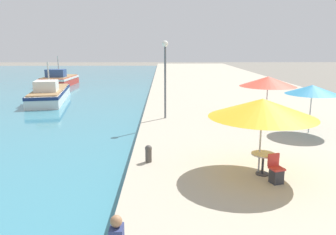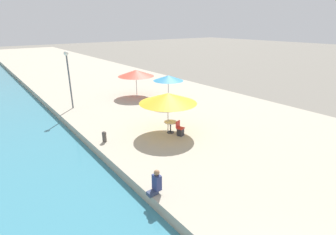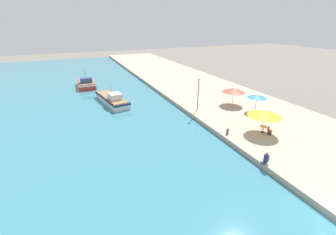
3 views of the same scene
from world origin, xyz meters
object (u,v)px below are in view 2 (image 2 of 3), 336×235
cafe_umbrella_white (168,78)px  cafe_table (170,125)px  cafe_chair_left (180,130)px  mooring_bollard (104,136)px  person_at_quay (156,183)px  cafe_umbrella_pink (168,98)px  cafe_umbrella_striped (136,73)px  lamppost (68,70)px

cafe_umbrella_white → cafe_table: 6.87m
cafe_table → cafe_chair_left: bearing=-72.6°
mooring_bollard → person_at_quay: bearing=-94.0°
person_at_quay → cafe_chair_left: bearing=40.9°
cafe_umbrella_pink → cafe_umbrella_striped: (2.98, 8.84, -0.07)m
cafe_umbrella_pink → mooring_bollard: cafe_umbrella_pink is taller
mooring_bollard → lamppost: bearing=84.9°
cafe_umbrella_white → cafe_chair_left: 7.36m
cafe_umbrella_striped → cafe_table: size_ratio=4.17×
cafe_umbrella_white → person_at_quay: (-8.24, -9.99, -1.70)m
cafe_umbrella_striped → cafe_umbrella_white: bearing=-73.9°
cafe_chair_left → person_at_quay: (-4.53, -3.92, 0.15)m
cafe_umbrella_striped → mooring_bollard: 10.44m
cafe_umbrella_white → cafe_umbrella_striped: (-1.04, 3.60, 0.02)m
cafe_chair_left → lamppost: (-3.44, 9.59, 2.77)m
person_at_quay → lamppost: size_ratio=0.23×
person_at_quay → mooring_bollard: person_at_quay is taller
cafe_umbrella_pink → cafe_table: (0.09, -0.14, -1.73)m
person_at_quay → mooring_bollard: bearing=86.0°
cafe_table → person_at_quay: person_at_quay is taller
lamppost → mooring_bollard: bearing=-95.1°
cafe_table → person_at_quay: bearing=-133.1°
mooring_bollard → lamppost: (0.68, 7.63, 2.74)m
cafe_umbrella_pink → person_at_quay: size_ratio=3.35×
cafe_umbrella_striped → cafe_chair_left: (-2.67, -9.67, -1.87)m
cafe_umbrella_pink → cafe_table: bearing=-58.5°
cafe_umbrella_striped → cafe_umbrella_pink: bearing=-108.6°
cafe_umbrella_white → cafe_chair_left: size_ratio=2.82×
cafe_umbrella_pink → person_at_quay: bearing=-131.6°
cafe_umbrella_white → mooring_bollard: (-7.83, -4.11, -1.82)m
mooring_bollard → cafe_chair_left: bearing=-25.5°
cafe_umbrella_pink → cafe_umbrella_white: cafe_umbrella_pink is taller
cafe_umbrella_white → person_at_quay: 13.07m
cafe_chair_left → mooring_bollard: cafe_chair_left is taller
cafe_umbrella_striped → person_at_quay: size_ratio=3.15×
mooring_bollard → lamppost: 8.14m
cafe_umbrella_pink → cafe_chair_left: (0.30, -0.83, -1.94)m
person_at_quay → cafe_umbrella_pink: bearing=48.4°
cafe_umbrella_pink → cafe_umbrella_white: size_ratio=1.39×
cafe_umbrella_white → person_at_quay: size_ratio=2.42×
cafe_umbrella_striped → cafe_chair_left: cafe_umbrella_striped is taller
person_at_quay → lamppost: 13.80m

